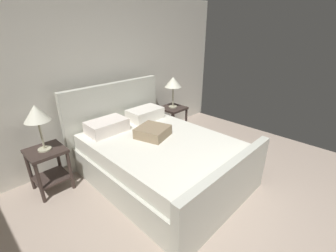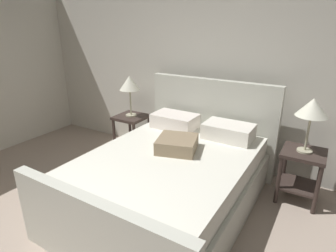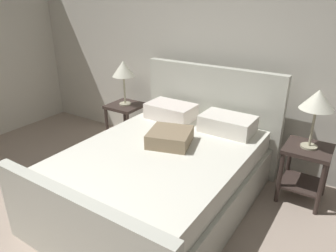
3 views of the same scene
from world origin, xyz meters
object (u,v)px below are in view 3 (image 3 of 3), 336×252
Objects in this scene: table_lamp_right at (318,101)px; nightstand_left at (126,118)px; nightstand_right at (305,165)px; bed at (165,171)px; table_lamp_left at (123,70)px.

table_lamp_right is 2.46m from nightstand_left.
nightstand_right is 0.68m from table_lamp_right.
nightstand_right is (1.18, 0.80, 0.05)m from bed.
table_lamp_left is (-1.18, 0.82, 0.73)m from bed.
table_lamp_left is at bearing 145.27° from bed.
bed is 3.77× the size of nightstand_right.
bed is at bearing -34.73° from nightstand_left.
table_lamp_left reaches higher than table_lamp_right.
nightstand_right is 2.46m from table_lamp_left.
table_lamp_left is at bearing 126.87° from nightstand_left.
table_lamp_right is at bearing -0.51° from table_lamp_left.
bed is at bearing -34.73° from table_lamp_left.
bed is 3.77× the size of nightstand_left.
nightstand_left is at bearing 179.49° from table_lamp_right.
table_lamp_left is (-0.00, 0.00, 0.68)m from nightstand_left.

